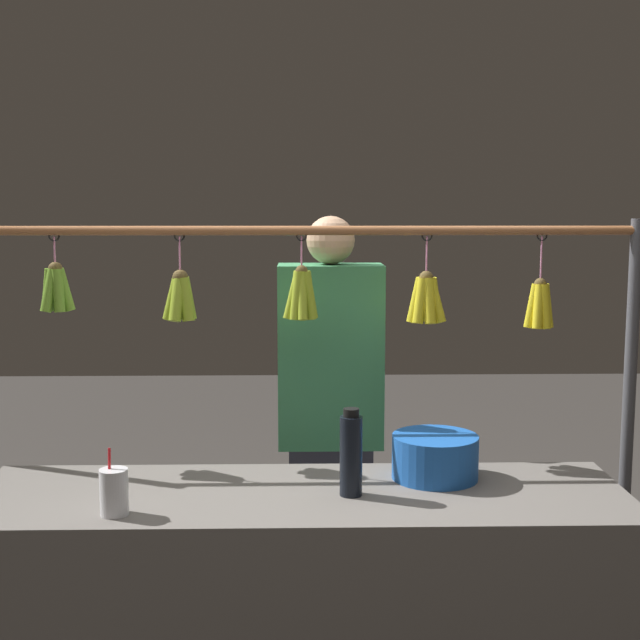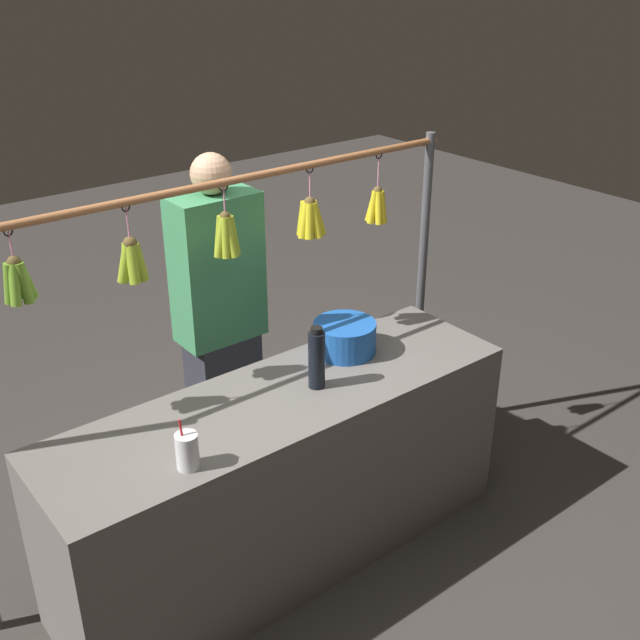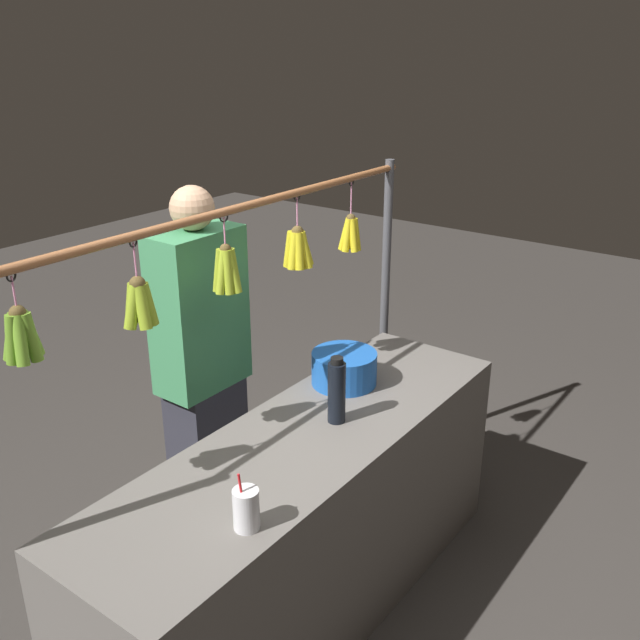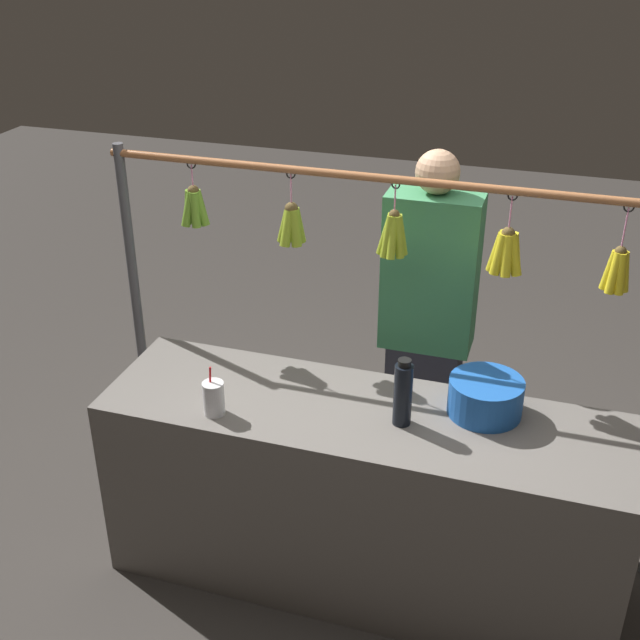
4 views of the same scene
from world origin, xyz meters
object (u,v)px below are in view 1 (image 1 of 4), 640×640
Objects in this scene: vendor_person at (330,436)px; drink_cup at (114,492)px; water_bottle at (351,454)px; blue_bucket at (435,457)px.

drink_cup is at bearing 52.33° from vendor_person.
vendor_person is at bearing -86.70° from water_bottle.
blue_bucket is 1.01m from drink_cup.
water_bottle is 0.70m from drink_cup.
water_bottle is at bearing 29.54° from blue_bucket.
drink_cup is (0.97, 0.31, -0.00)m from blue_bucket.
vendor_person reaches higher than blue_bucket.
blue_bucket is (-0.28, -0.16, -0.06)m from water_bottle.
water_bottle is at bearing -167.47° from drink_cup.
water_bottle is at bearing 93.30° from vendor_person.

